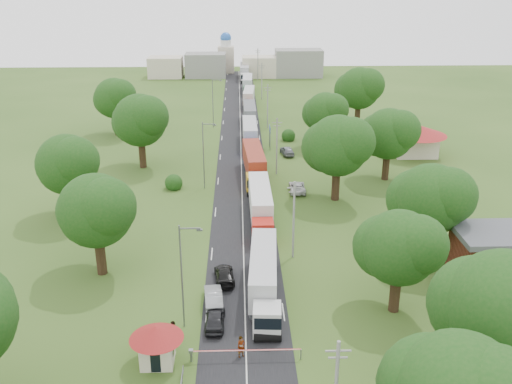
{
  "coord_description": "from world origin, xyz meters",
  "views": [
    {
      "loc": [
        -0.44,
        -63.63,
        29.88
      ],
      "look_at": [
        1.78,
        5.53,
        3.0
      ],
      "focal_mm": 40.0,
      "sensor_mm": 36.0,
      "label": 1
    }
  ],
  "objects_px": {
    "guard_booth": "(157,340)",
    "car_lane_front": "(215,319)",
    "car_lane_mid": "(213,297)",
    "pedestrian_near": "(241,347)",
    "boom_barrier": "(230,352)",
    "truck_0": "(264,277)",
    "info_sign": "(270,132)"
  },
  "relations": [
    {
      "from": "guard_booth",
      "to": "car_lane_front",
      "type": "bearing_deg",
      "value": 48.17
    },
    {
      "from": "car_lane_mid",
      "to": "pedestrian_near",
      "type": "bearing_deg",
      "value": 102.45
    },
    {
      "from": "boom_barrier",
      "to": "car_lane_mid",
      "type": "height_order",
      "value": "car_lane_mid"
    },
    {
      "from": "guard_booth",
      "to": "truck_0",
      "type": "xyz_separation_m",
      "value": [
        9.08,
        9.86,
        0.02
      ]
    },
    {
      "from": "car_lane_front",
      "to": "truck_0",
      "type": "bearing_deg",
      "value": -132.3
    },
    {
      "from": "car_lane_front",
      "to": "pedestrian_near",
      "type": "distance_m",
      "value": 5.07
    },
    {
      "from": "boom_barrier",
      "to": "truck_0",
      "type": "distance_m",
      "value": 10.45
    },
    {
      "from": "boom_barrier",
      "to": "pedestrian_near",
      "type": "height_order",
      "value": "pedestrian_near"
    },
    {
      "from": "guard_booth",
      "to": "truck_0",
      "type": "height_order",
      "value": "truck_0"
    },
    {
      "from": "truck_0",
      "to": "pedestrian_near",
      "type": "relative_size",
      "value": 7.7
    },
    {
      "from": "boom_barrier",
      "to": "truck_0",
      "type": "bearing_deg",
      "value": 71.83
    },
    {
      "from": "guard_booth",
      "to": "pedestrian_near",
      "type": "relative_size",
      "value": 2.28
    },
    {
      "from": "car_lane_mid",
      "to": "boom_barrier",
      "type": "bearing_deg",
      "value": 95.41
    },
    {
      "from": "guard_booth",
      "to": "car_lane_mid",
      "type": "height_order",
      "value": "guard_booth"
    },
    {
      "from": "pedestrian_near",
      "to": "truck_0",
      "type": "bearing_deg",
      "value": 51.41
    },
    {
      "from": "car_lane_mid",
      "to": "truck_0",
      "type": "bearing_deg",
      "value": -170.39
    },
    {
      "from": "info_sign",
      "to": "car_lane_front",
      "type": "relative_size",
      "value": 0.94
    },
    {
      "from": "guard_booth",
      "to": "car_lane_front",
      "type": "distance_m",
      "value": 6.86
    },
    {
      "from": "car_lane_mid",
      "to": "car_lane_front",
      "type": "bearing_deg",
      "value": 88.99
    },
    {
      "from": "guard_booth",
      "to": "truck_0",
      "type": "distance_m",
      "value": 13.4
    },
    {
      "from": "truck_0",
      "to": "pedestrian_near",
      "type": "bearing_deg",
      "value": -103.67
    },
    {
      "from": "pedestrian_near",
      "to": "info_sign",
      "type": "bearing_deg",
      "value": 59.7
    },
    {
      "from": "truck_0",
      "to": "car_lane_mid",
      "type": "distance_m",
      "value": 5.24
    },
    {
      "from": "truck_0",
      "to": "car_lane_front",
      "type": "relative_size",
      "value": 3.41
    },
    {
      "from": "guard_booth",
      "to": "info_sign",
      "type": "xyz_separation_m",
      "value": [
        12.4,
        60.0,
        0.84
      ]
    },
    {
      "from": "boom_barrier",
      "to": "guard_booth",
      "type": "xyz_separation_m",
      "value": [
        -5.84,
        -0.0,
        1.27
      ]
    },
    {
      "from": "guard_booth",
      "to": "info_sign",
      "type": "relative_size",
      "value": 1.07
    },
    {
      "from": "car_lane_front",
      "to": "car_lane_mid",
      "type": "height_order",
      "value": "car_lane_mid"
    },
    {
      "from": "car_lane_front",
      "to": "info_sign",
      "type": "bearing_deg",
      "value": -97.04
    },
    {
      "from": "truck_0",
      "to": "info_sign",
      "type": "bearing_deg",
      "value": 86.21
    },
    {
      "from": "truck_0",
      "to": "car_lane_mid",
      "type": "height_order",
      "value": "truck_0"
    },
    {
      "from": "guard_booth",
      "to": "car_lane_front",
      "type": "height_order",
      "value": "guard_booth"
    }
  ]
}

